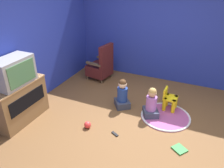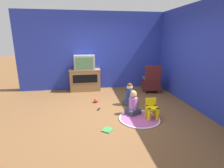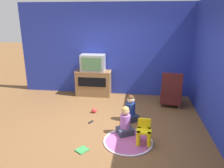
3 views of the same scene
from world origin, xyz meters
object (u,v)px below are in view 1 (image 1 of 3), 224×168
(book, at_px, (179,149))
(remote_control, at_px, (115,134))
(television, at_px, (13,72))
(black_armchair, at_px, (101,66))
(toy_ball, at_px, (88,125))
(tv_cabinet, at_px, (20,102))
(yellow_kid_chair, at_px, (169,100))
(child_watching_left, at_px, (122,95))
(child_watching_center, at_px, (151,104))

(book, height_order, remote_control, book)
(television, relative_size, black_armchair, 0.74)
(television, height_order, book, television)
(toy_ball, xyz_separation_m, remote_control, (0.03, -0.54, -0.05))
(tv_cabinet, bearing_deg, yellow_kid_chair, -58.87)
(television, bearing_deg, book, -82.06)
(television, bearing_deg, black_armchair, -13.86)
(black_armchair, bearing_deg, book, 60.29)
(tv_cabinet, bearing_deg, book, -82.08)
(television, bearing_deg, toy_ball, -77.35)
(toy_ball, distance_m, book, 1.65)
(toy_ball, bearing_deg, tv_cabinet, 102.57)
(black_armchair, distance_m, child_watching_left, 1.47)
(child_watching_left, height_order, toy_ball, child_watching_left)
(child_watching_center, height_order, book, child_watching_center)
(television, xyz_separation_m, child_watching_center, (1.15, -2.23, -0.76))
(black_armchair, height_order, book, black_armchair)
(yellow_kid_chair, distance_m, toy_ball, 1.76)
(tv_cabinet, relative_size, child_watching_left, 1.68)
(child_watching_center, xyz_separation_m, remote_control, (-0.83, 0.42, -0.26))
(yellow_kid_chair, bearing_deg, book, -158.06)
(toy_ball, bearing_deg, yellow_kid_chair, -45.09)
(child_watching_center, bearing_deg, child_watching_left, 56.00)
(toy_ball, bearing_deg, child_watching_left, -18.51)
(tv_cabinet, relative_size, yellow_kid_chair, 2.27)
(tv_cabinet, xyz_separation_m, remote_control, (0.32, -1.82, -0.39))
(tv_cabinet, distance_m, child_watching_left, 2.02)
(book, bearing_deg, television, 43.90)
(child_watching_left, height_order, child_watching_center, child_watching_left)
(toy_ball, bearing_deg, remote_control, -86.46)
(child_watching_left, xyz_separation_m, book, (-0.82, -1.34, -0.26))
(child_watching_left, bearing_deg, remote_control, 156.44)
(television, height_order, child_watching_left, television)
(remote_control, bearing_deg, black_armchair, -29.51)
(yellow_kid_chair, bearing_deg, remote_control, 151.72)
(toy_ball, height_order, remote_control, toy_ball)
(black_armchair, bearing_deg, tv_cabinet, -5.53)
(yellow_kid_chair, distance_m, child_watching_left, 0.98)
(remote_control, bearing_deg, tv_cabinet, 37.72)
(child_watching_left, xyz_separation_m, child_watching_center, (-0.08, -0.64, -0.01))
(child_watching_center, bearing_deg, toy_ball, 104.79)
(book, bearing_deg, toy_ball, 40.18)
(black_armchair, height_order, child_watching_left, black_armchair)
(black_armchair, height_order, remote_control, black_armchair)
(child_watching_center, relative_size, toy_ball, 4.87)
(book, bearing_deg, black_armchair, -2.28)
(child_watching_left, relative_size, toy_ball, 4.98)
(television, relative_size, remote_control, 4.66)
(remote_control, bearing_deg, child_watching_center, -89.08)
(black_armchair, relative_size, yellow_kid_chair, 2.03)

